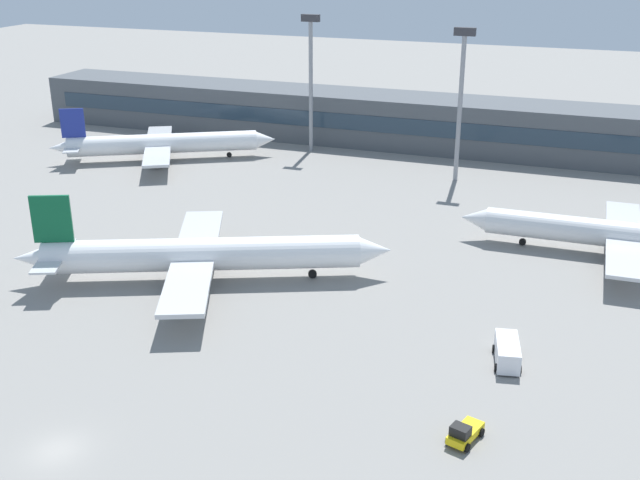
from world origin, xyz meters
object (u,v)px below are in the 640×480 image
(airplane_near, at_px, (205,255))
(service_van_white, at_px, (507,352))
(floodlight_tower_west, at_px, (461,94))
(baggage_tug_yellow, at_px, (464,433))
(floodlight_tower_east, at_px, (311,73))
(airplane_mid, at_px, (615,234))
(airplane_far, at_px, (165,144))

(airplane_near, relative_size, service_van_white, 7.18)
(floodlight_tower_west, bearing_deg, baggage_tug_yellow, -78.71)
(floodlight_tower_east, bearing_deg, airplane_near, -81.25)
(airplane_near, bearing_deg, service_van_white, -11.14)
(airplane_mid, distance_m, service_van_white, 30.96)
(airplane_mid, relative_size, service_van_white, 6.71)
(floodlight_tower_east, bearing_deg, floodlight_tower_west, -18.35)
(airplane_near, distance_m, service_van_white, 34.58)
(airplane_far, relative_size, baggage_tug_yellow, 8.86)
(floodlight_tower_east, bearing_deg, airplane_far, -145.52)
(airplane_near, distance_m, airplane_far, 51.36)
(airplane_mid, height_order, floodlight_tower_west, floodlight_tower_west)
(service_van_white, height_order, floodlight_tower_east, floodlight_tower_east)
(airplane_near, bearing_deg, airplane_mid, 28.44)
(airplane_near, height_order, airplane_mid, airplane_near)
(floodlight_tower_west, bearing_deg, airplane_near, -111.91)
(airplane_mid, distance_m, floodlight_tower_east, 62.04)
(airplane_mid, height_order, service_van_white, airplane_mid)
(service_van_white, bearing_deg, floodlight_tower_east, 124.03)
(airplane_near, bearing_deg, floodlight_tower_east, 98.75)
(airplane_near, xyz_separation_m, floodlight_tower_east, (-8.67, 56.34, 10.58))
(airplane_far, xyz_separation_m, floodlight_tower_east, (21.12, 14.50, 10.86))
(airplane_mid, xyz_separation_m, floodlight_tower_east, (-51.18, 33.32, 10.94))
(baggage_tug_yellow, xyz_separation_m, floodlight_tower_east, (-41.01, 76.08, 12.92))
(airplane_near, height_order, service_van_white, airplane_near)
(airplane_near, bearing_deg, airplane_far, 125.45)
(airplane_far, bearing_deg, baggage_tug_yellow, -44.75)
(airplane_near, xyz_separation_m, baggage_tug_yellow, (32.33, -19.74, -2.34))
(airplane_far, bearing_deg, floodlight_tower_west, 6.24)
(airplane_far, height_order, floodlight_tower_west, floodlight_tower_west)
(baggage_tug_yellow, distance_m, floodlight_tower_west, 69.43)
(floodlight_tower_west, bearing_deg, floodlight_tower_east, 161.65)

